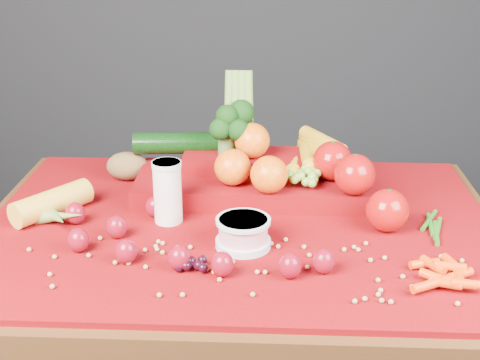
{
  "coord_description": "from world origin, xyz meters",
  "views": [
    {
      "loc": [
        0.06,
        -1.26,
        1.37
      ],
      "look_at": [
        0.0,
        0.02,
        0.85
      ],
      "focal_mm": 50.0,
      "sensor_mm": 36.0,
      "label": 1
    }
  ],
  "objects_px": {
    "table": "(240,267)",
    "produce_mound": "(266,170)",
    "yogurt_bowl": "(243,232)",
    "milk_glass": "(168,190)"
  },
  "relations": [
    {
      "from": "milk_glass",
      "to": "yogurt_bowl",
      "type": "bearing_deg",
      "value": -33.46
    },
    {
      "from": "table",
      "to": "yogurt_bowl",
      "type": "bearing_deg",
      "value": -83.47
    },
    {
      "from": "table",
      "to": "produce_mound",
      "type": "relative_size",
      "value": 1.81
    },
    {
      "from": "table",
      "to": "produce_mound",
      "type": "distance_m",
      "value": 0.23
    },
    {
      "from": "table",
      "to": "yogurt_bowl",
      "type": "xyz_separation_m",
      "value": [
        0.01,
        -0.11,
        0.14
      ]
    },
    {
      "from": "milk_glass",
      "to": "yogurt_bowl",
      "type": "distance_m",
      "value": 0.2
    },
    {
      "from": "yogurt_bowl",
      "to": "table",
      "type": "bearing_deg",
      "value": 96.53
    },
    {
      "from": "milk_glass",
      "to": "yogurt_bowl",
      "type": "relative_size",
      "value": 1.23
    },
    {
      "from": "table",
      "to": "yogurt_bowl",
      "type": "height_order",
      "value": "yogurt_bowl"
    },
    {
      "from": "table",
      "to": "milk_glass",
      "type": "height_order",
      "value": "milk_glass"
    }
  ]
}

